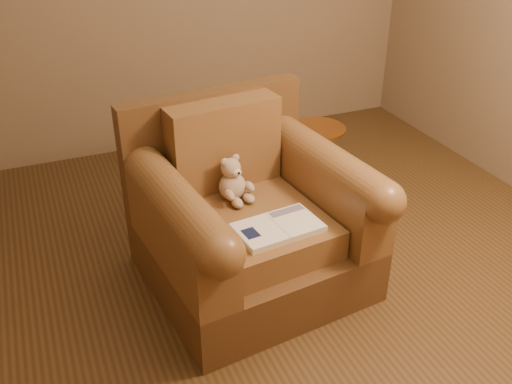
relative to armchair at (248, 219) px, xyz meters
name	(u,v)px	position (x,y,z in m)	size (l,w,h in m)	color
floor	(281,273)	(0.18, -0.07, -0.38)	(4.00, 4.00, 0.00)	#4F371B
armchair	(248,219)	(0.00, 0.00, 0.00)	(1.20, 1.15, 0.98)	brown
teddy_bear	(234,183)	(-0.05, 0.09, 0.18)	(0.18, 0.21, 0.25)	tan
guidebook	(278,228)	(0.05, -0.29, 0.11)	(0.45, 0.30, 0.03)	beige
side_table	(316,160)	(0.78, 0.66, -0.10)	(0.37, 0.37, 0.52)	#E0903D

